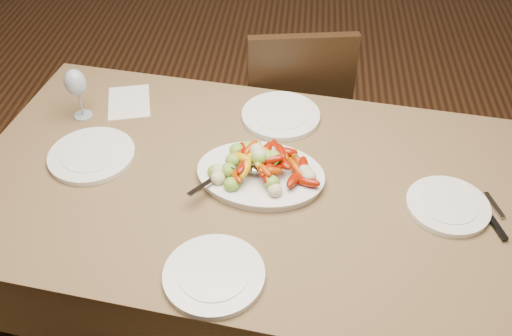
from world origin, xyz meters
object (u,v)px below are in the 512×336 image
(serving_platter, at_px, (260,176))
(plate_far, at_px, (281,116))
(dining_table, at_px, (256,259))
(plate_right, at_px, (448,206))
(plate_near, at_px, (214,275))
(wine_glass, at_px, (78,93))
(chair_far, at_px, (293,110))
(plate_left, at_px, (92,155))

(serving_platter, distance_m, plate_far, 0.33)
(dining_table, relative_size, plate_right, 7.44)
(plate_near, bearing_deg, plate_far, 79.62)
(plate_right, height_order, wine_glass, wine_glass)
(chair_far, bearing_deg, wine_glass, 24.52)
(plate_right, bearing_deg, dining_table, 174.51)
(chair_far, bearing_deg, dining_table, 74.03)
(chair_far, height_order, wine_glass, wine_glass)
(plate_right, relative_size, wine_glass, 1.21)
(serving_platter, xyz_separation_m, plate_near, (-0.09, -0.40, -0.00))
(dining_table, height_order, plate_left, plate_left)
(plate_far, bearing_deg, serving_platter, -97.58)
(plate_far, bearing_deg, dining_table, -99.20)
(plate_left, xyz_separation_m, plate_far, (0.61, 0.28, 0.00))
(dining_table, bearing_deg, plate_far, 80.80)
(plate_near, bearing_deg, wine_glass, 130.91)
(chair_far, xyz_separation_m, plate_left, (-0.64, -0.72, 0.29))
(plate_left, xyz_separation_m, plate_right, (1.14, -0.12, 0.00))
(serving_platter, relative_size, plate_far, 1.40)
(serving_platter, relative_size, plate_near, 1.44)
(plate_far, distance_m, plate_near, 0.74)
(chair_far, bearing_deg, plate_far, 76.14)
(dining_table, height_order, wine_glass, wine_glass)
(serving_platter, distance_m, plate_near, 0.41)
(dining_table, distance_m, plate_near, 0.55)
(dining_table, xyz_separation_m, wine_glass, (-0.65, 0.29, 0.48))
(dining_table, relative_size, plate_near, 6.73)
(serving_platter, distance_m, plate_right, 0.58)
(plate_far, xyz_separation_m, wine_glass, (-0.71, -0.06, 0.09))
(serving_platter, distance_m, plate_left, 0.57)
(plate_left, relative_size, plate_right, 1.14)
(chair_far, relative_size, plate_far, 3.38)
(chair_far, xyz_separation_m, serving_platter, (-0.08, -0.77, 0.30))
(plate_near, height_order, wine_glass, wine_glass)
(chair_far, relative_size, plate_near, 3.47)
(dining_table, relative_size, plate_left, 6.50)
(dining_table, relative_size, wine_glass, 8.98)
(dining_table, distance_m, chair_far, 0.80)
(plate_right, xyz_separation_m, plate_far, (-0.53, 0.40, 0.00))
(plate_right, bearing_deg, plate_left, 173.73)
(dining_table, distance_m, plate_far, 0.52)
(dining_table, distance_m, plate_right, 0.70)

